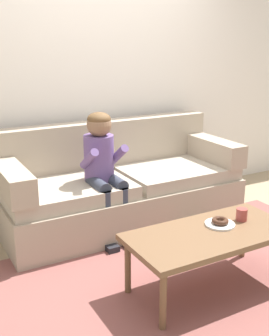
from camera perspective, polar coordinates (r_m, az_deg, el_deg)
The scene contains 10 objects.
ground at distance 3.51m, azimuth 5.42°, elevation -11.82°, with size 10.00×10.00×0.00m, color #9E896B.
wall_back at distance 4.31m, azimuth -4.80°, elevation 13.09°, with size 8.00×0.10×2.80m, color silver.
area_rug at distance 3.33m, azimuth 7.90°, elevation -13.49°, with size 2.96×1.70×0.01m, color brown.
couch at distance 4.01m, azimuth -1.99°, elevation -2.69°, with size 2.23×0.90×0.93m.
coffee_table at distance 2.96m, azimuth 10.19°, elevation -9.19°, with size 1.16×0.56×0.44m.
person_child at distance 3.62m, azimuth -4.28°, elevation 0.63°, with size 0.34×0.58×1.10m.
plate at distance 3.05m, azimuth 11.41°, elevation -7.42°, with size 0.21×0.21×0.01m, color white.
donut at distance 3.04m, azimuth 11.44°, elevation -6.99°, with size 0.12×0.12×0.04m, color #422619.
mug at distance 3.14m, azimuth 14.22°, elevation -6.08°, with size 0.08×0.08×0.09m, color #993D38.
toy_controller at distance 3.82m, azimuth 9.43°, elevation -9.07°, with size 0.23×0.09×0.05m.
Camera 1 is at (-1.76, -2.53, 1.69)m, focal length 45.32 mm.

